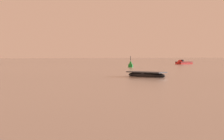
{
  "coord_description": "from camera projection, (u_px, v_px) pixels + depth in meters",
  "views": [
    {
      "loc": [
        -24.25,
        -4.98,
        2.01
      ],
      "look_at": [
        0.03,
        33.53,
        0.23
      ],
      "focal_mm": 55.42,
      "sensor_mm": 36.0,
      "label": 1
    }
  ],
  "objects": [
    {
      "name": "rowboat_moored_4",
      "position": [
        146.0,
        75.0,
        34.37
      ],
      "size": [
        2.64,
        4.64,
        0.69
      ],
      "rotation": [
        0.0,
        0.0,
        1.85
      ],
      "color": "black",
      "rests_on": "ground"
    },
    {
      "name": "channel_buoy",
      "position": [
        131.0,
        65.0,
        64.45
      ],
      "size": [
        0.9,
        0.9,
        2.3
      ],
      "color": "#198C2D",
      "rests_on": "ground"
    },
    {
      "name": "motorboat_moored_2",
      "position": [
        182.0,
        63.0,
        89.4
      ],
      "size": [
        5.69,
        2.55,
        1.89
      ],
      "rotation": [
        0.0,
        0.0,
        3.26
      ],
      "color": "red",
      "rests_on": "ground"
    }
  ]
}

